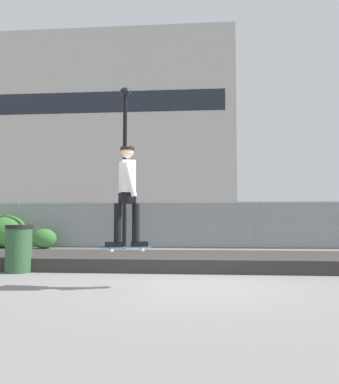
{
  "coord_description": "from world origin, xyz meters",
  "views": [
    {
      "loc": [
        0.53,
        -7.36,
        1.15
      ],
      "look_at": [
        -0.48,
        3.93,
        1.89
      ],
      "focal_mm": 39.52,
      "sensor_mm": 36.0,
      "label": 1
    }
  ],
  "objects_px": {
    "skateboard": "(127,248)",
    "skater": "(127,189)",
    "parked_car_near": "(149,226)",
    "shrub_right": "(44,239)",
    "trash_bin": "(19,248)",
    "parked_car_mid": "(275,226)",
    "shrub_center": "(6,232)",
    "street_lamp": "(125,147)"
  },
  "relations": [
    {
      "from": "shrub_center",
      "to": "shrub_right",
      "type": "distance_m",
      "value": 1.73
    },
    {
      "from": "parked_car_near",
      "to": "shrub_center",
      "type": "xyz_separation_m",
      "value": [
        -5.25,
        -4.08,
        -0.18
      ]
    },
    {
      "from": "parked_car_mid",
      "to": "skater",
      "type": "bearing_deg",
      "value": -108.75
    },
    {
      "from": "parked_car_near",
      "to": "shrub_right",
      "type": "distance_m",
      "value": 5.58
    },
    {
      "from": "shrub_right",
      "to": "skateboard",
      "type": "bearing_deg",
      "value": -61.16
    },
    {
      "from": "parked_car_mid",
      "to": "street_lamp",
      "type": "bearing_deg",
      "value": -148.07
    },
    {
      "from": "parked_car_mid",
      "to": "shrub_right",
      "type": "height_order",
      "value": "parked_car_mid"
    },
    {
      "from": "parked_car_near",
      "to": "parked_car_mid",
      "type": "xyz_separation_m",
      "value": [
        6.08,
        -0.02,
        0.0
      ]
    },
    {
      "from": "skater",
      "to": "trash_bin",
      "type": "distance_m",
      "value": 3.51
    },
    {
      "from": "skateboard",
      "to": "parked_car_near",
      "type": "distance_m",
      "value": 13.56
    },
    {
      "from": "street_lamp",
      "to": "parked_car_near",
      "type": "relative_size",
      "value": 1.42
    },
    {
      "from": "shrub_right",
      "to": "trash_bin",
      "type": "relative_size",
      "value": 0.98
    },
    {
      "from": "street_lamp",
      "to": "parked_car_near",
      "type": "distance_m",
      "value": 5.18
    },
    {
      "from": "skateboard",
      "to": "street_lamp",
      "type": "relative_size",
      "value": 0.13
    },
    {
      "from": "skateboard",
      "to": "shrub_center",
      "type": "height_order",
      "value": "shrub_center"
    },
    {
      "from": "skateboard",
      "to": "trash_bin",
      "type": "xyz_separation_m",
      "value": [
        -2.74,
        1.88,
        -0.16
      ]
    },
    {
      "from": "street_lamp",
      "to": "parked_car_mid",
      "type": "height_order",
      "value": "street_lamp"
    },
    {
      "from": "skater",
      "to": "parked_car_near",
      "type": "relative_size",
      "value": 0.38
    },
    {
      "from": "skateboard",
      "to": "trash_bin",
      "type": "distance_m",
      "value": 3.33
    },
    {
      "from": "skater",
      "to": "shrub_center",
      "type": "height_order",
      "value": "skater"
    },
    {
      "from": "parked_car_mid",
      "to": "trash_bin",
      "type": "distance_m",
      "value": 13.7
    },
    {
      "from": "shrub_center",
      "to": "trash_bin",
      "type": "bearing_deg",
      "value": -61.86
    },
    {
      "from": "skater",
      "to": "parked_car_mid",
      "type": "bearing_deg",
      "value": 71.25
    },
    {
      "from": "skateboard",
      "to": "shrub_right",
      "type": "height_order",
      "value": "shrub_right"
    },
    {
      "from": "skateboard",
      "to": "parked_car_near",
      "type": "xyz_separation_m",
      "value": [
        -1.52,
        13.48,
        0.16
      ]
    },
    {
      "from": "skater",
      "to": "shrub_right",
      "type": "bearing_deg",
      "value": 118.84
    },
    {
      "from": "street_lamp",
      "to": "shrub_right",
      "type": "xyz_separation_m",
      "value": [
        -3.16,
        -0.22,
        -3.65
      ]
    },
    {
      "from": "trash_bin",
      "to": "street_lamp",
      "type": "bearing_deg",
      "value": 83.7
    },
    {
      "from": "shrub_center",
      "to": "skateboard",
      "type": "bearing_deg",
      "value": -54.24
    },
    {
      "from": "parked_car_mid",
      "to": "shrub_right",
      "type": "xyz_separation_m",
      "value": [
        -9.64,
        -4.26,
        -0.45
      ]
    },
    {
      "from": "street_lamp",
      "to": "trash_bin",
      "type": "height_order",
      "value": "street_lamp"
    },
    {
      "from": "skater",
      "to": "street_lamp",
      "type": "bearing_deg",
      "value": 101.46
    },
    {
      "from": "skateboard",
      "to": "skater",
      "type": "height_order",
      "value": "skater"
    },
    {
      "from": "parked_car_mid",
      "to": "shrub_center",
      "type": "xyz_separation_m",
      "value": [
        -11.33,
        -4.07,
        -0.18
      ]
    },
    {
      "from": "parked_car_near",
      "to": "parked_car_mid",
      "type": "relative_size",
      "value": 1.0
    },
    {
      "from": "skateboard",
      "to": "street_lamp",
      "type": "bearing_deg",
      "value": 101.46
    },
    {
      "from": "parked_car_mid",
      "to": "trash_bin",
      "type": "height_order",
      "value": "parked_car_mid"
    },
    {
      "from": "shrub_center",
      "to": "trash_bin",
      "type": "height_order",
      "value": "shrub_center"
    },
    {
      "from": "skateboard",
      "to": "shrub_center",
      "type": "relative_size",
      "value": 0.48
    },
    {
      "from": "parked_car_mid",
      "to": "shrub_center",
      "type": "bearing_deg",
      "value": -160.27
    },
    {
      "from": "shrub_right",
      "to": "parked_car_near",
      "type": "bearing_deg",
      "value": 50.26
    },
    {
      "from": "shrub_center",
      "to": "shrub_right",
      "type": "xyz_separation_m",
      "value": [
        1.7,
        -0.19,
        -0.26
      ]
    }
  ]
}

